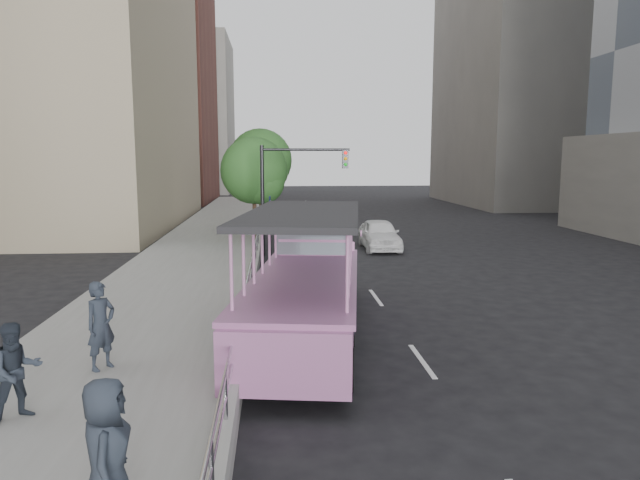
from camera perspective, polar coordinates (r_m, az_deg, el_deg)
ground at (r=15.24m, az=4.53°, el=-9.46°), size 160.00×160.00×0.00m
sidewalk at (r=24.98m, az=-12.36°, el=-2.29°), size 5.50×80.00×0.30m
kerb_wall at (r=16.87m, az=-7.13°, el=-6.06°), size 0.24×30.00×0.36m
guardrail at (r=16.72m, az=-7.17°, el=-3.86°), size 0.07×22.00×0.71m
duck_boat at (r=15.20m, az=-1.14°, el=-4.60°), size 3.88×10.40×3.37m
car at (r=29.19m, az=5.97°, el=0.58°), size 1.87×4.50×1.52m
pedestrian_near at (r=12.63m, az=-21.07°, el=-7.98°), size 0.76×0.80×1.84m
pedestrian_mid at (r=10.91m, az=-28.08°, el=-11.49°), size 1.02×0.99×1.65m
pedestrian_far at (r=7.46m, az=-20.52°, el=-19.49°), size 0.70×0.97×1.85m
parking_sign at (r=24.49m, az=-5.00°, el=1.73°), size 0.09×0.68×3.01m
traffic_signal at (r=26.86m, az=-3.24°, el=5.81°), size 4.20×0.32×5.20m
street_tree_near at (r=30.29m, az=-6.44°, el=6.65°), size 3.52×3.52×5.72m
street_tree_far at (r=36.27m, az=-5.83°, el=7.69°), size 3.97×3.97×6.45m
midrise_brick at (r=64.82m, az=-19.21°, el=15.21°), size 18.00×16.00×26.00m
midrise_stone_a at (r=64.08m, az=22.92°, el=17.83°), size 20.00×20.00×32.00m
midrise_stone_b at (r=79.70m, az=-14.75°, el=11.83°), size 16.00×14.00×20.00m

